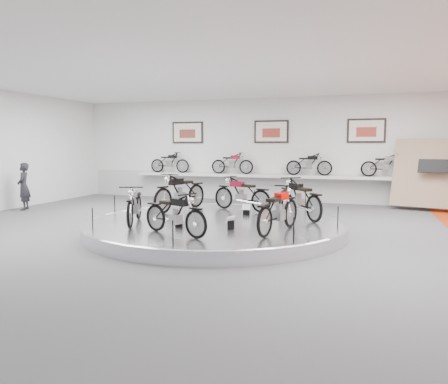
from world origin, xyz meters
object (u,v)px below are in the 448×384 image
(bike_a, at_px, (299,198))
(bike_d, at_px, (134,204))
(shelf, at_px, (269,176))
(bike_f, at_px, (279,210))
(display_platform, at_px, (215,227))
(bike_c, at_px, (180,192))
(visitor, at_px, (24,186))
(bike_e, at_px, (175,214))
(bike_b, at_px, (242,194))

(bike_a, distance_m, bike_d, 4.13)
(shelf, relative_size, bike_f, 6.56)
(display_platform, xyz_separation_m, bike_a, (1.92, 1.01, 0.67))
(bike_c, height_order, visitor, visitor)
(bike_c, relative_size, bike_f, 1.10)
(bike_c, distance_m, bike_e, 3.44)
(bike_f, bearing_deg, bike_c, 68.48)
(visitor, bearing_deg, bike_c, 58.56)
(bike_d, bearing_deg, bike_f, 69.68)
(shelf, bearing_deg, bike_e, -91.60)
(bike_b, xyz_separation_m, bike_f, (1.59, -2.78, 0.00))
(display_platform, height_order, bike_e, bike_e)
(shelf, bearing_deg, bike_d, -102.94)
(bike_b, height_order, bike_f, bike_f)
(shelf, bearing_deg, visitor, -147.63)
(bike_a, height_order, bike_d, bike_a)
(display_platform, distance_m, visitor, 7.62)
(bike_b, distance_m, bike_d, 3.35)
(bike_c, bearing_deg, bike_f, 71.57)
(bike_c, height_order, bike_e, bike_c)
(shelf, height_order, visitor, visitor)
(shelf, distance_m, visitor, 8.76)
(bike_a, bearing_deg, display_platform, 78.69)
(bike_c, relative_size, bike_e, 1.21)
(bike_d, bearing_deg, bike_c, 154.85)
(display_platform, xyz_separation_m, bike_e, (-0.23, -1.90, 0.60))
(shelf, bearing_deg, bike_a, -70.42)
(shelf, xyz_separation_m, bike_a, (1.92, -5.39, -0.18))
(visitor, bearing_deg, bike_e, 35.85)
(display_platform, xyz_separation_m, bike_c, (-1.50, 1.29, 0.69))
(display_platform, bearing_deg, bike_b, 84.39)
(bike_e, relative_size, bike_f, 0.91)
(bike_e, bearing_deg, bike_a, 75.94)
(visitor, bearing_deg, shelf, 94.97)
(shelf, relative_size, bike_c, 5.95)
(bike_d, xyz_separation_m, visitor, (-5.70, 2.69, 0.03))
(display_platform, xyz_separation_m, visitor, (-7.40, 1.71, 0.64))
(display_platform, height_order, shelf, shelf)
(shelf, height_order, bike_f, bike_f)
(bike_a, relative_size, visitor, 1.11)
(bike_f, bearing_deg, shelf, 26.80)
(bike_a, xyz_separation_m, bike_e, (-2.15, -2.91, -0.07))
(bike_a, xyz_separation_m, bike_f, (-0.15, -2.00, -0.02))
(bike_c, bearing_deg, bike_e, 38.17)
(shelf, distance_m, bike_d, 7.58)
(bike_f, xyz_separation_m, visitor, (-9.16, 2.69, 0.00))
(bike_e, xyz_separation_m, bike_f, (2.00, 0.92, 0.05))
(bike_a, height_order, bike_e, bike_a)
(display_platform, xyz_separation_m, shelf, (0.00, 6.40, 0.85))
(bike_d, distance_m, bike_e, 1.73)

